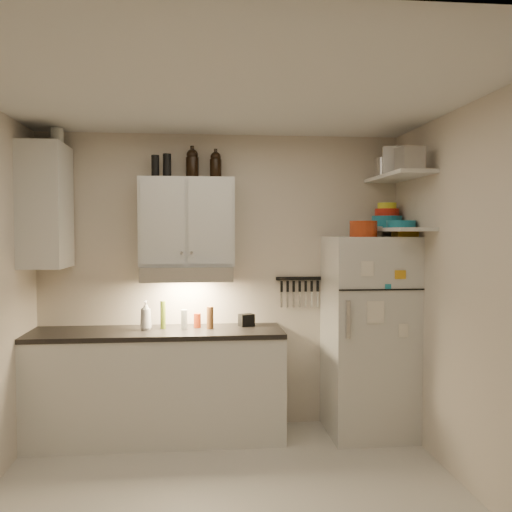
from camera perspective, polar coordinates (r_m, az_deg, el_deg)
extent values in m
cube|color=beige|center=(3.99, -2.47, -23.61)|extent=(3.20, 3.00, 0.02)
cube|color=silver|center=(3.69, -2.55, 16.05)|extent=(3.20, 3.00, 0.02)
cube|color=beige|center=(5.11, -3.49, -2.52)|extent=(3.20, 0.02, 2.60)
cube|color=beige|center=(4.04, 21.01, -4.01)|extent=(0.02, 3.00, 2.60)
cube|color=silver|center=(4.97, -9.82, -12.79)|extent=(2.10, 0.60, 0.88)
cube|color=black|center=(4.86, -9.87, -7.56)|extent=(2.10, 0.62, 0.04)
cube|color=silver|center=(4.92, -6.92, 3.39)|extent=(0.80, 0.33, 0.75)
cube|color=silver|center=(4.94, -20.29, 4.71)|extent=(0.33, 0.55, 1.00)
cube|color=silver|center=(4.86, -6.91, -1.72)|extent=(0.76, 0.46, 0.12)
cube|color=silver|center=(5.04, 11.19, -7.80)|extent=(0.70, 0.68, 1.70)
cube|color=silver|center=(4.91, 14.04, 7.72)|extent=(0.30, 0.95, 0.03)
cube|color=silver|center=(4.89, 13.99, 2.58)|extent=(0.30, 0.95, 0.03)
cube|color=black|center=(5.16, 4.32, -2.25)|extent=(0.42, 0.02, 0.03)
cylinder|color=#9E3112|center=(4.79, 10.68, 2.69)|extent=(0.29, 0.29, 0.13)
cube|color=gold|center=(4.95, 14.71, 2.31)|extent=(0.19, 0.24, 0.07)
cylinder|color=silver|center=(4.95, 12.25, 2.41)|extent=(0.06, 0.06, 0.09)
cylinder|color=silver|center=(5.27, 13.05, 8.52)|extent=(0.28, 0.28, 0.18)
cube|color=#AAAAAD|center=(4.86, 13.83, 9.24)|extent=(0.26, 0.25, 0.22)
cube|color=#AAAAAD|center=(4.56, 15.12, 9.39)|extent=(0.19, 0.19, 0.17)
cylinder|color=teal|center=(5.18, 12.96, 3.34)|extent=(0.27, 0.27, 0.11)
cylinder|color=red|center=(5.20, 12.96, 4.27)|extent=(0.21, 0.21, 0.06)
cylinder|color=yellow|center=(5.20, 12.97, 4.91)|extent=(0.17, 0.17, 0.05)
cylinder|color=teal|center=(4.88, 14.30, 3.11)|extent=(0.28, 0.28, 0.06)
cylinder|color=black|center=(4.97, -8.89, 8.89)|extent=(0.08, 0.08, 0.21)
cylinder|color=black|center=(4.95, -10.04, 8.81)|extent=(0.09, 0.09, 0.19)
cylinder|color=silver|center=(5.04, -19.29, 11.20)|extent=(0.11, 0.11, 0.14)
imported|color=silver|center=(4.88, -10.97, -5.66)|extent=(0.13, 0.13, 0.27)
cylinder|color=brown|center=(4.86, -4.62, -6.17)|extent=(0.07, 0.07, 0.19)
cylinder|color=#5A701C|center=(4.90, -9.29, -5.84)|extent=(0.06, 0.06, 0.24)
cylinder|color=black|center=(4.92, -9.25, -5.99)|extent=(0.05, 0.05, 0.20)
cylinder|color=silver|center=(4.86, -7.19, -6.32)|extent=(0.07, 0.07, 0.17)
cylinder|color=#9E3112|center=(4.93, -5.89, -6.44)|extent=(0.08, 0.08, 0.12)
cube|color=black|center=(4.99, -0.97, -6.43)|extent=(0.15, 0.13, 0.11)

